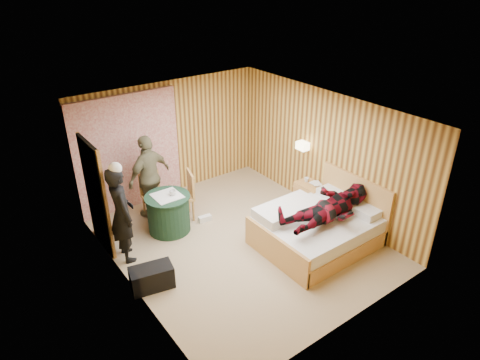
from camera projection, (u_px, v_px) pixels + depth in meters
floor at (240, 242)px, 7.94m from camera, size 4.20×5.00×0.01m
ceiling at (240, 112)px, 6.79m from camera, size 4.20×5.00×0.01m
wall_back at (171, 139)px, 9.15m from camera, size 4.20×0.02×2.50m
wall_left at (124, 221)px, 6.26m from camera, size 0.02×5.00×2.50m
wall_right at (325, 153)px, 8.47m from camera, size 0.02×5.00×2.50m
curtain at (128, 153)px, 8.60m from camera, size 2.20×0.08×2.40m
doorway at (96, 196)px, 7.38m from camera, size 0.06×0.90×2.05m
wall_lamp at (303, 146)px, 8.68m from camera, size 0.26×0.24×0.16m
bed at (317, 228)px, 7.77m from camera, size 2.04×1.60×1.10m
nightstand at (310, 196)px, 8.86m from camera, size 0.44×0.60×0.58m
round_table at (169, 213)px, 8.12m from camera, size 0.86×0.86×0.76m
chair_far at (152, 192)px, 8.53m from camera, size 0.44×0.44×0.93m
chair_near at (185, 192)px, 8.44m from camera, size 0.56×0.56×0.99m
duffel_bag at (152, 277)px, 6.76m from camera, size 0.73×0.49×0.38m
sneaker_left at (173, 222)px, 8.42m from camera, size 0.30×0.20×0.12m
sneaker_right at (205, 218)px, 8.54m from camera, size 0.27×0.14×0.12m
woman_standing at (122, 214)px, 7.15m from camera, size 0.48×0.67×1.75m
man_at_table at (150, 177)px, 8.41m from camera, size 1.09×0.70×1.72m
man_on_bed at (331, 201)px, 7.32m from camera, size 0.86×0.67×1.77m
book_lower at (313, 185)px, 8.69m from camera, size 0.17×0.23×0.02m
book_upper at (313, 184)px, 8.69m from camera, size 0.24×0.27×0.02m
cup_nightstand at (306, 180)px, 8.81m from camera, size 0.12×0.12×0.09m
cup_table at (173, 193)px, 7.94m from camera, size 0.14×0.14×0.10m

